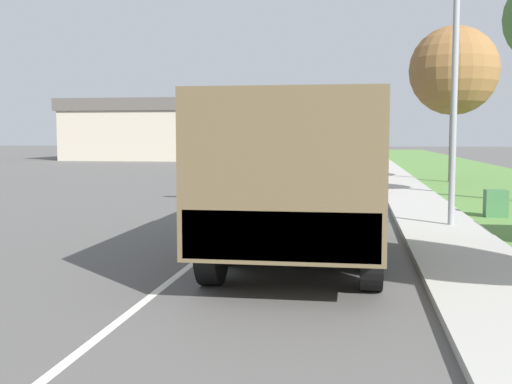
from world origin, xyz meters
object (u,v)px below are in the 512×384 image
Objects in this scene: lamp_post at (446,41)px; car_fourth_ahead at (343,153)px; military_truck at (304,168)px; car_third_ahead at (299,155)px; car_second_ahead at (282,160)px; car_nearest_ahead at (333,176)px.

car_fourth_ahead is at bearing 94.29° from lamp_post.
car_third_ahead is (-3.31, 36.07, -0.87)m from military_truck.
military_truck is at bearing -82.61° from car_second_ahead.
car_fourth_ahead is 40.15m from lamp_post.
car_second_ahead is at bearing 97.39° from military_truck.
military_truck reaches higher than car_nearest_ahead.
car_third_ahead is at bearing 88.75° from car_second_ahead.
car_fourth_ahead reaches higher than car_third_ahead.
lamp_post is at bearing 53.70° from military_truck.
car_fourth_ahead is (3.30, 16.65, 0.05)m from car_second_ahead.
car_second_ahead is at bearing 105.15° from lamp_post.
lamp_post reaches higher than car_nearest_ahead.
car_second_ahead is at bearing -91.25° from car_third_ahead.
lamp_post is at bearing -79.31° from car_third_ahead.
car_second_ahead is 0.91× the size of car_fourth_ahead.
car_nearest_ahead is 14.57m from car_second_ahead.
car_third_ahead is 0.95× the size of car_fourth_ahead.
military_truck is at bearing -90.15° from car_nearest_ahead.
car_fourth_ahead is 0.66× the size of lamp_post.
car_nearest_ahead is 23.42m from car_third_ahead.
lamp_post is at bearing -74.85° from car_second_ahead.
car_fourth_ahead is (-0.24, 30.79, 0.07)m from car_nearest_ahead.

